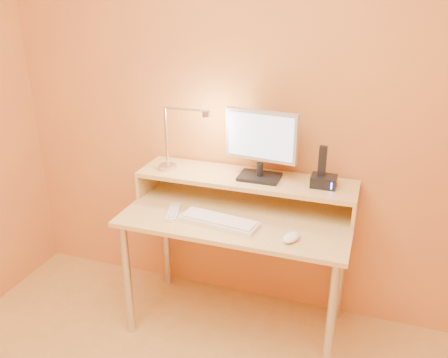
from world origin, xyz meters
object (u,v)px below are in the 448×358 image
(monitor_panel, at_px, (261,136))
(keyboard, at_px, (219,222))
(lamp_base, at_px, (168,167))
(phone_dock, at_px, (324,181))
(mouse, at_px, (291,237))
(remote_control, at_px, (174,212))

(monitor_panel, distance_m, keyboard, 0.50)
(lamp_base, relative_size, phone_dock, 0.77)
(keyboard, bearing_deg, phone_dock, 37.60)
(monitor_panel, bearing_deg, phone_dock, 4.91)
(monitor_panel, bearing_deg, lamp_base, -169.10)
(lamp_base, distance_m, mouse, 0.85)
(keyboard, bearing_deg, monitor_panel, 72.17)
(keyboard, height_order, mouse, mouse)
(lamp_base, relative_size, mouse, 0.88)
(lamp_base, distance_m, phone_dock, 0.87)
(lamp_base, bearing_deg, mouse, -21.08)
(monitor_panel, bearing_deg, keyboard, -108.89)
(lamp_base, bearing_deg, remote_control, -59.58)
(mouse, relative_size, remote_control, 0.58)
(keyboard, distance_m, mouse, 0.39)
(monitor_panel, relative_size, phone_dock, 3.02)
(monitor_panel, height_order, keyboard, monitor_panel)
(lamp_base, distance_m, keyboard, 0.49)
(phone_dock, relative_size, keyboard, 0.32)
(keyboard, xyz_separation_m, remote_control, (-0.27, 0.03, -0.00))
(monitor_panel, height_order, phone_dock, monitor_panel)
(phone_dock, bearing_deg, mouse, -106.41)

